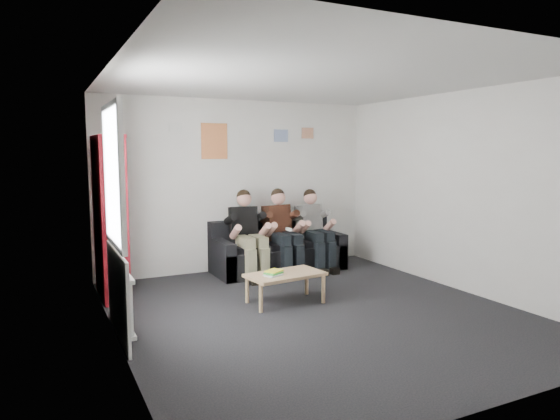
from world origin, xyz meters
The scene contains 14 objects.
room_shell centered at (0.00, 0.00, 1.35)m, with size 5.00×5.00×5.00m.
sofa centered at (0.50, 2.11, 0.29)m, with size 2.07×0.85×0.80m.
bookshelf centered at (-2.07, 1.75, 1.05)m, with size 0.31×0.94×2.09m.
coffee_table centered at (-0.17, 0.49, 0.33)m, with size 0.95×0.52×0.38m.
game_cases centered at (-0.34, 0.47, 0.40)m, with size 0.25×0.22×0.05m.
person_left centered at (-0.08, 1.91, 0.65)m, with size 0.41×0.88×1.32m.
person_middle centered at (0.50, 1.91, 0.65)m, with size 0.41×0.88×1.31m.
person_right centered at (1.08, 1.91, 0.64)m, with size 0.40×0.85×1.28m.
radiator centered at (-2.15, 0.20, 0.35)m, with size 0.10×0.64×0.60m.
window centered at (-2.22, 0.20, 1.03)m, with size 0.05×1.30×2.36m.
poster_large centered at (-0.40, 2.49, 2.05)m, with size 0.42×0.01×0.55m, color #ECC753.
poster_blue centered at (0.75, 2.49, 2.15)m, with size 0.25×0.01×0.20m, color #3C6FCC.
poster_pink centered at (1.25, 2.49, 2.20)m, with size 0.22×0.01×0.18m, color #BA3A8B.
poster_sign centered at (-1.00, 2.49, 2.25)m, with size 0.20×0.01×0.14m, color white.
Camera 1 is at (-2.91, -4.95, 1.88)m, focal length 32.00 mm.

